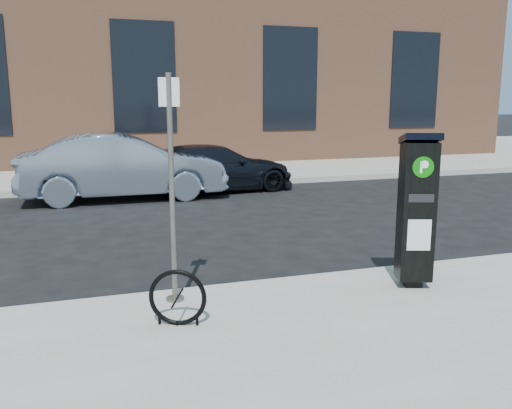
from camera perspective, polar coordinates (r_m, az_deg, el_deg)
name	(u,v)px	position (r m, az deg, el deg)	size (l,w,h in m)	color
ground	(265,292)	(6.74, 0.96, -9.23)	(120.00, 120.00, 0.00)	black
sidewalk_far	(141,162)	(20.21, -12.00, 4.44)	(60.00, 12.00, 0.15)	gray
curb_near	(266,287)	(6.69, 1.02, -8.68)	(60.00, 0.12, 0.16)	#9E9B93
curb_far	(166,187)	(14.32, -9.45, 1.86)	(60.00, 0.12, 0.16)	#9E9B93
building	(129,52)	(23.13, -13.23, 15.31)	(28.00, 10.05, 8.25)	#935D43
parking_kiosk	(417,209)	(6.54, 16.55, -0.45)	(0.52, 0.49, 1.82)	black
sign_pole	(172,192)	(5.83, -8.85, 1.36)	(0.22, 0.20, 2.45)	#534F49
bike_rack	(178,298)	(5.41, -8.25, -9.71)	(0.55, 0.26, 0.57)	black
car_silver	(123,167)	(13.08, -13.81, 3.90)	(1.63, 4.68, 1.54)	gray
car_dark	(215,168)	(13.87, -4.35, 3.86)	(1.67, 4.11, 1.19)	black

